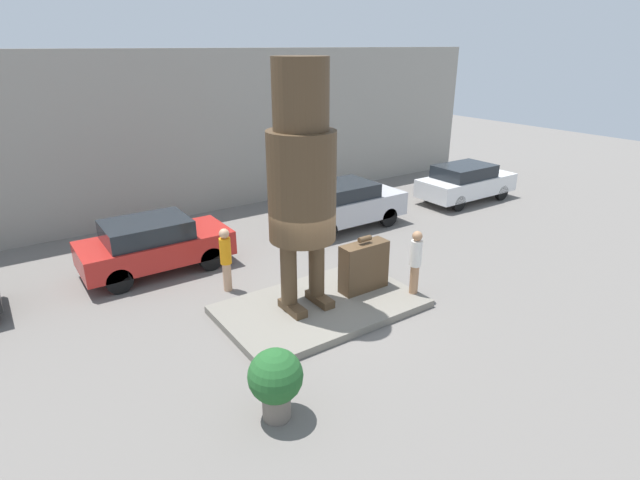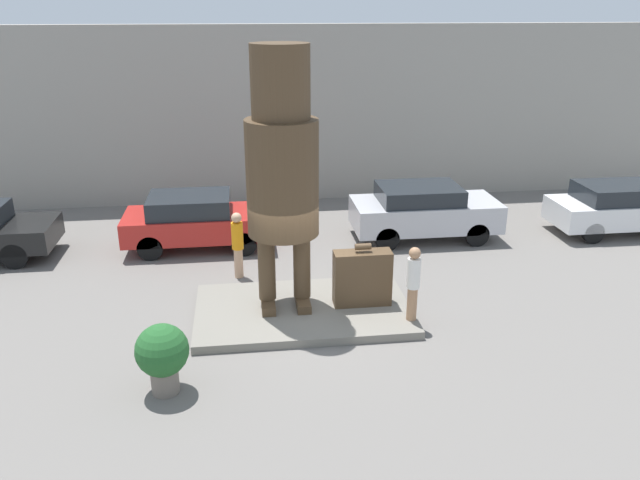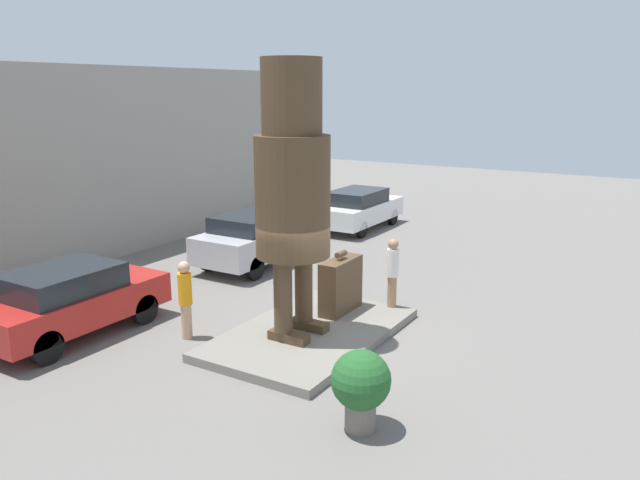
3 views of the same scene
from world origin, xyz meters
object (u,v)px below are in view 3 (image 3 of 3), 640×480
Objects in this scene: parked_car_silver at (257,237)px; worker_hivis at (185,297)px; tourist at (393,270)px; planter_pot at (361,384)px; giant_suitcase at (341,285)px; parked_car_white at (359,208)px; parked_car_red at (70,299)px; statue_figure at (292,179)px.

worker_hivis is at bearing -158.16° from parked_car_silver.
tourist is 5.51m from parked_car_silver.
planter_pot is 5.01m from worker_hivis.
parked_car_silver is 5.76m from worker_hivis.
giant_suitcase is 9.51m from parked_car_white.
statue_figure is at bearing -63.34° from parked_car_red.
parked_car_white is at bearing 25.31° from giant_suitcase.
giant_suitcase is at bearing -5.20° from statue_figure.
worker_hivis is at bearing -62.88° from parked_car_red.
parked_car_red is at bearing 117.12° from worker_hivis.
parked_car_silver reaches higher than planter_pot.
tourist is at bearing -44.10° from giant_suitcase.
planter_pot is at bearing -133.72° from parked_car_silver.
parked_car_silver is at bearing 21.84° from worker_hivis.
parked_car_white is 14.28m from planter_pot.
parked_car_silver is at bearing 46.28° from planter_pot.
parked_car_white reaches higher than planter_pot.
giant_suitcase reaches higher than parked_car_silver.
worker_hivis is (-3.60, 3.08, -0.15)m from tourist.
parked_car_silver is at bearing 58.68° from giant_suitcase.
planter_pot is (-0.18, -7.06, -0.05)m from parked_car_red.
statue_figure is 4.50m from planter_pot.
parked_car_silver is 1.00× the size of parked_car_white.
parked_car_silver is 5.96m from parked_car_white.
statue_figure is 4.25× the size of planter_pot.
statue_figure is at bearing 158.43° from tourist.
statue_figure is 3.27× the size of worker_hivis.
statue_figure is 3.39m from worker_hivis.
planter_pot is (-4.02, -2.62, -0.04)m from giant_suitcase.
parked_car_red is at bearing 88.56° from planter_pot.
tourist reaches higher than worker_hivis.
tourist is (0.90, -0.87, 0.27)m from giant_suitcase.
worker_hivis reaches higher than giant_suitcase.
tourist is 0.39× the size of parked_car_silver.
parked_car_red is at bearing 178.28° from parked_car_white.
statue_figure reaches higher than planter_pot.
tourist is at bearing -40.52° from worker_hivis.
worker_hivis is at bearing -170.65° from parked_car_white.
parked_car_red is 0.96× the size of parked_car_silver.
worker_hivis is at bearing 140.76° from giant_suitcase.
tourist is 9.15m from parked_car_white.
giant_suitcase reaches higher than parked_car_white.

